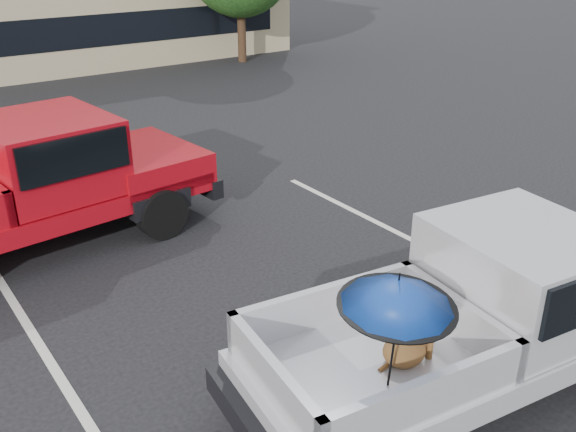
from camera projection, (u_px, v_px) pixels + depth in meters
name	position (u px, v px, depth m)	size (l,w,h in m)	color
ground	(311.00, 329.00, 8.43)	(90.00, 90.00, 0.00)	black
stripe_left	(33.00, 335.00, 8.31)	(0.12, 5.00, 0.01)	silver
stripe_right	(375.00, 221.00, 11.51)	(0.12, 5.00, 0.01)	silver
silver_pickup	(502.00, 301.00, 7.10)	(5.89, 2.67, 2.06)	black
red_pickup	(40.00, 178.00, 10.25)	(6.63, 2.87, 2.12)	black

